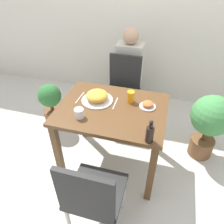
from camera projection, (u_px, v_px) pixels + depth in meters
name	position (u px, v px, depth m)	size (l,w,h in m)	color
ground_plane	(112.00, 162.00, 2.48)	(16.00, 16.00, 0.00)	beige
wall_back	(143.00, 8.00, 2.83)	(8.00, 0.05, 2.60)	beige
dining_table	(112.00, 118.00, 2.09)	(1.00, 0.76, 0.77)	brown
chair_near	(92.00, 195.00, 1.58)	(0.42, 0.42, 0.91)	black
chair_far	(123.00, 88.00, 2.75)	(0.42, 0.42, 0.91)	black
food_plate	(97.00, 97.00, 2.07)	(0.30, 0.30, 0.10)	white
side_plate	(148.00, 105.00, 2.00)	(0.15, 0.15, 0.06)	white
drink_cup	(79.00, 113.00, 1.88)	(0.08, 0.08, 0.08)	white
juice_glass	(131.00, 97.00, 2.05)	(0.07, 0.07, 0.11)	orange
sauce_bottle	(150.00, 133.00, 1.63)	(0.06, 0.06, 0.20)	black
fork_utensil	(80.00, 98.00, 2.14)	(0.02, 0.20, 0.00)	silver
spoon_utensil	(115.00, 103.00, 2.06)	(0.01, 0.19, 0.00)	silver
potted_plant_left	(51.00, 104.00, 2.75)	(0.28, 0.28, 0.63)	brown
potted_plant_right	(210.00, 121.00, 2.29)	(0.43, 0.43, 0.78)	brown
person_figure	(129.00, 72.00, 2.96)	(0.34, 0.22, 1.17)	#2D3347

